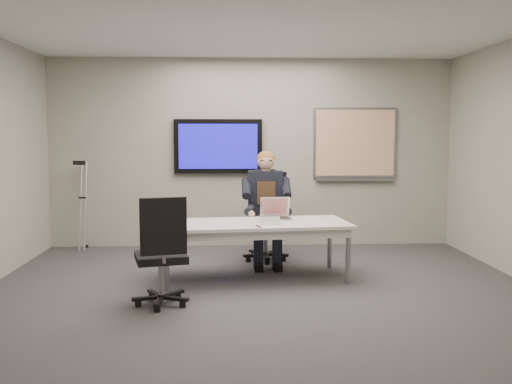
{
  "coord_description": "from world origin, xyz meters",
  "views": [
    {
      "loc": [
        -0.33,
        -5.53,
        1.67
      ],
      "look_at": [
        -0.03,
        1.04,
        1.01
      ],
      "focal_mm": 40.0,
      "sensor_mm": 36.0,
      "label": 1
    }
  ],
  "objects_px": {
    "office_chair_far": "(266,233)",
    "seated_person": "(266,219)",
    "conference_table": "(254,229)",
    "laptop": "(275,213)",
    "office_chair_near": "(162,272)"
  },
  "relations": [
    {
      "from": "conference_table",
      "to": "laptop",
      "type": "xyz_separation_m",
      "value": [
        0.27,
        0.27,
        0.14
      ]
    },
    {
      "from": "conference_table",
      "to": "office_chair_near",
      "type": "relative_size",
      "value": 2.06
    },
    {
      "from": "office_chair_far",
      "to": "office_chair_near",
      "type": "relative_size",
      "value": 1.07
    },
    {
      "from": "office_chair_far",
      "to": "laptop",
      "type": "xyz_separation_m",
      "value": [
        0.06,
        -0.75,
        0.36
      ]
    },
    {
      "from": "laptop",
      "to": "seated_person",
      "type": "bearing_deg",
      "value": 94.99
    },
    {
      "from": "office_chair_far",
      "to": "laptop",
      "type": "distance_m",
      "value": 0.84
    },
    {
      "from": "conference_table",
      "to": "seated_person",
      "type": "xyz_separation_m",
      "value": [
        0.19,
        0.75,
        -0.0
      ]
    },
    {
      "from": "office_chair_near",
      "to": "laptop",
      "type": "height_order",
      "value": "office_chair_near"
    },
    {
      "from": "office_chair_near",
      "to": "seated_person",
      "type": "height_order",
      "value": "seated_person"
    },
    {
      "from": "conference_table",
      "to": "seated_person",
      "type": "height_order",
      "value": "seated_person"
    },
    {
      "from": "office_chair_far",
      "to": "seated_person",
      "type": "relative_size",
      "value": 0.8
    },
    {
      "from": "office_chair_far",
      "to": "laptop",
      "type": "relative_size",
      "value": 3.13
    },
    {
      "from": "office_chair_far",
      "to": "seated_person",
      "type": "height_order",
      "value": "seated_person"
    },
    {
      "from": "laptop",
      "to": "office_chair_far",
      "type": "bearing_deg",
      "value": 90.62
    },
    {
      "from": "conference_table",
      "to": "seated_person",
      "type": "distance_m",
      "value": 0.77
    }
  ]
}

